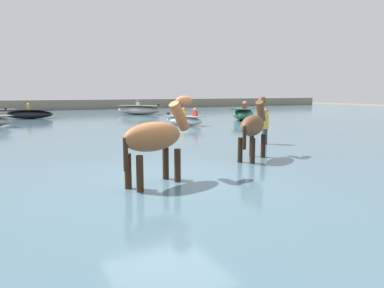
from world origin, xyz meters
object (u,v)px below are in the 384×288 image
object	(u,v)px
horse_trailing_bay	(253,127)
boat_mid_channel	(184,120)
boat_distant_east	(243,114)
boat_near_port	(29,114)
boat_far_offshore	(139,110)
horse_lead_chestnut	(156,139)
person_wading_close	(265,129)

from	to	relation	value
horse_trailing_bay	boat_mid_channel	size ratio (longest dim) A/B	0.74
horse_trailing_bay	boat_distant_east	xyz separation A→B (m)	(8.76, 12.62, -0.52)
boat_near_port	boat_far_offshore	world-z (taller)	boat_far_offshore
horse_lead_chestnut	boat_near_port	xyz separation A→B (m)	(-1.23, 21.94, -0.62)
horse_lead_chestnut	boat_mid_channel	world-z (taller)	horse_lead_chestnut
horse_trailing_bay	boat_near_port	distance (m)	21.16
boat_near_port	boat_far_offshore	size ratio (longest dim) A/B	0.92
boat_near_port	person_wading_close	distance (m)	19.64
boat_mid_channel	boat_distant_east	bearing A→B (deg)	19.13
horse_trailing_bay	person_wading_close	xyz separation A→B (m)	(2.27, 2.26, -0.37)
horse_trailing_bay	boat_near_port	xyz separation A→B (m)	(-4.73, 20.62, -0.60)
horse_trailing_bay	boat_mid_channel	distance (m)	11.08
boat_far_offshore	person_wading_close	distance (m)	19.51
boat_near_port	boat_distant_east	xyz separation A→B (m)	(13.49, -8.00, 0.08)
horse_lead_chestnut	boat_distant_east	bearing A→B (deg)	48.67
boat_far_offshore	boat_near_port	bearing A→B (deg)	-173.06
horse_trailing_bay	boat_mid_channel	xyz separation A→B (m)	(3.05, 10.64, -0.64)
horse_lead_chestnut	boat_near_port	world-z (taller)	horse_lead_chestnut
boat_far_offshore	boat_mid_channel	distance (m)	11.11
boat_far_offshore	boat_mid_channel	size ratio (longest dim) A/B	1.33
boat_near_port	boat_mid_channel	world-z (taller)	boat_near_port
horse_lead_chestnut	person_wading_close	xyz separation A→B (m)	(5.76, 3.59, -0.40)
boat_near_port	boat_mid_channel	size ratio (longest dim) A/B	1.23
horse_lead_chestnut	boat_far_offshore	size ratio (longest dim) A/B	0.57
horse_lead_chestnut	boat_far_offshore	world-z (taller)	horse_lead_chestnut
horse_lead_chestnut	boat_far_offshore	xyz separation A→B (m)	(7.59, 23.02, -0.56)
horse_trailing_bay	boat_distant_east	size ratio (longest dim) A/B	0.56
boat_near_port	person_wading_close	bearing A→B (deg)	-69.14
horse_trailing_bay	boat_near_port	bearing A→B (deg)	102.91
boat_distant_east	person_wading_close	bearing A→B (deg)	-122.10
horse_trailing_bay	boat_far_offshore	bearing A→B (deg)	79.33
horse_lead_chestnut	horse_trailing_bay	distance (m)	3.74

